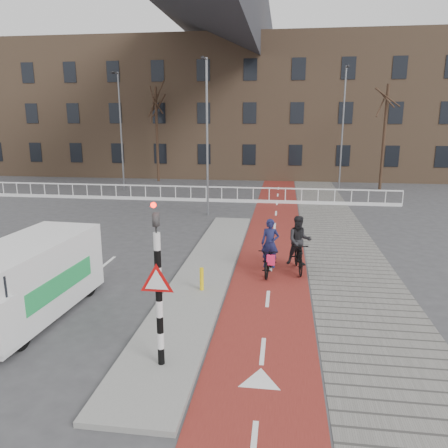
# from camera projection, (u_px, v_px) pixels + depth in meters

# --- Properties ---
(ground) EXTENTS (120.00, 120.00, 0.00)m
(ground) POSITION_uv_depth(u_px,v_px,m) (206.00, 327.00, 11.14)
(ground) COLOR #38383A
(ground) RESTS_ON ground
(bike_lane) EXTENTS (2.50, 60.00, 0.01)m
(bike_lane) POSITION_uv_depth(u_px,v_px,m) (274.00, 231.00, 20.57)
(bike_lane) COLOR maroon
(bike_lane) RESTS_ON ground
(sidewalk) EXTENTS (3.00, 60.00, 0.01)m
(sidewalk) POSITION_uv_depth(u_px,v_px,m) (335.00, 233.00, 20.20)
(sidewalk) COLOR slate
(sidewalk) RESTS_ON ground
(curb_island) EXTENTS (1.80, 16.00, 0.12)m
(curb_island) POSITION_uv_depth(u_px,v_px,m) (206.00, 271.00, 15.07)
(curb_island) COLOR gray
(curb_island) RESTS_ON ground
(traffic_signal) EXTENTS (0.80, 0.80, 3.68)m
(traffic_signal) POSITION_uv_depth(u_px,v_px,m) (158.00, 281.00, 8.80)
(traffic_signal) COLOR black
(traffic_signal) RESTS_ON curb_island
(bollard) EXTENTS (0.12, 0.12, 0.70)m
(bollard) POSITION_uv_depth(u_px,v_px,m) (202.00, 279.00, 13.16)
(bollard) COLOR yellow
(bollard) RESTS_ON curb_island
(cyclist_near) EXTENTS (0.81, 1.88, 1.91)m
(cyclist_near) POSITION_uv_depth(u_px,v_px,m) (270.00, 256.00, 14.80)
(cyclist_near) COLOR black
(cyclist_near) RESTS_ON bike_lane
(cyclist_far) EXTENTS (0.90, 1.87, 1.96)m
(cyclist_far) POSITION_uv_depth(u_px,v_px,m) (299.00, 249.00, 14.99)
(cyclist_far) COLOR black
(cyclist_far) RESTS_ON bike_lane
(van) EXTENTS (2.17, 4.85, 2.04)m
(van) POSITION_uv_depth(u_px,v_px,m) (27.00, 279.00, 11.50)
(van) COLOR silver
(van) RESTS_ON ground
(railing) EXTENTS (28.00, 0.10, 0.99)m
(railing) POSITION_uv_depth(u_px,v_px,m) (176.00, 196.00, 28.09)
(railing) COLOR silver
(railing) RESTS_ON ground
(townhouse_row) EXTENTS (46.00, 10.00, 15.90)m
(townhouse_row) POSITION_uv_depth(u_px,v_px,m) (234.00, 89.00, 40.50)
(townhouse_row) COLOR #7F6047
(townhouse_row) RESTS_ON ground
(tree_mid) EXTENTS (0.22, 0.22, 7.65)m
(tree_mid) POSITION_uv_depth(u_px,v_px,m) (157.00, 135.00, 36.11)
(tree_mid) COLOR black
(tree_mid) RESTS_ON ground
(tree_right) EXTENTS (0.21, 0.21, 7.53)m
(tree_right) POSITION_uv_depth(u_px,v_px,m) (384.00, 138.00, 31.58)
(tree_right) COLOR black
(tree_right) RESTS_ON ground
(streetlight_near) EXTENTS (0.12, 0.12, 8.19)m
(streetlight_near) POSITION_uv_depth(u_px,v_px,m) (207.00, 139.00, 23.08)
(streetlight_near) COLOR slate
(streetlight_near) RESTS_ON ground
(streetlight_left) EXTENTS (0.12, 0.12, 8.33)m
(streetlight_left) POSITION_uv_depth(u_px,v_px,m) (121.00, 133.00, 31.47)
(streetlight_left) COLOR slate
(streetlight_left) RESTS_ON ground
(streetlight_right) EXTENTS (0.12, 0.12, 8.73)m
(streetlight_right) POSITION_uv_depth(u_px,v_px,m) (342.00, 130.00, 31.29)
(streetlight_right) COLOR slate
(streetlight_right) RESTS_ON ground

